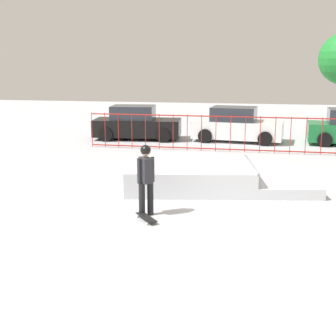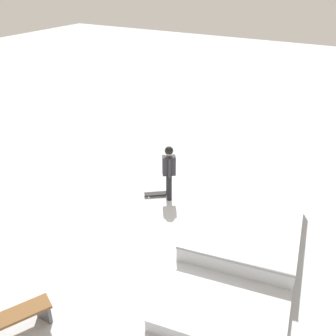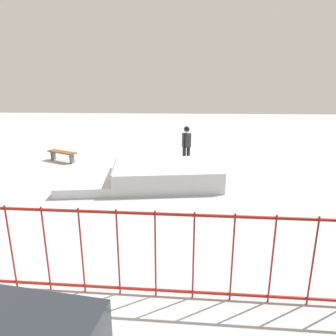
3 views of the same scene
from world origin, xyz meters
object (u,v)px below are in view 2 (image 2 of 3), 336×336
Objects in this scene: skater at (169,169)px; skateboard at (157,194)px; skate_ramp at (243,239)px; park_bench at (8,322)px.

skater reaches higher than skateboard.
skate_ramp reaches higher than park_bench.
skater reaches higher than park_bench.
skater is at bearing -121.43° from skate_ramp.
skater is 5.83m from park_bench.
park_bench is at bearing -127.97° from skater.
skateboard is (-1.08, -3.16, -0.24)m from skate_ramp.
skate_ramp is 7.57× the size of skateboard.
skate_ramp is 5.52m from park_bench.
skater reaches higher than skate_ramp.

